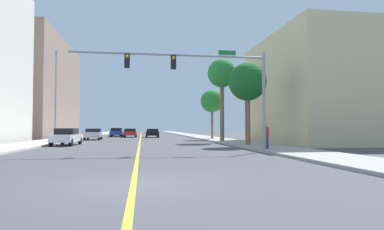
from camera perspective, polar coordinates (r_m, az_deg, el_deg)
The scene contains 18 objects.
ground at distance 51.16m, azimuth -8.81°, elevation -3.83°, with size 192.00×192.00×0.00m, color #47474C.
sidewalk_left at distance 52.03m, azimuth -19.06°, elevation -3.62°, with size 3.63×168.00×0.15m, color beige.
sidewalk_right at distance 51.95m, azimuth 1.46°, elevation -3.74°, with size 3.63×168.00×0.15m, color #9E9B93.
lane_marking_center at distance 51.16m, azimuth -8.81°, elevation -3.82°, with size 0.16×144.00×0.01m, color yellow.
building_left_far at distance 60.21m, azimuth -26.23°, elevation 4.10°, with size 11.64×25.16×15.69m, color gray.
building_right_near at distance 35.82m, azimuth 23.19°, elevation 3.85°, with size 13.53×15.05×10.31m, color beige.
traffic_signal_mast at distance 20.65m, azimuth 2.08°, elevation 6.98°, with size 11.97×0.36×6.18m.
street_lamp at distance 34.23m, azimuth -22.32°, elevation 3.92°, with size 0.56×0.28×8.93m.
palm_near at distance 27.51m, azimuth 9.47°, elevation 5.48°, with size 3.10×3.10×6.64m.
palm_mid at distance 34.42m, azimuth 5.14°, elevation 6.89°, with size 2.94×2.94×8.41m.
palm_far at distance 41.16m, azimuth 3.45°, elevation 2.33°, with size 2.81×2.81×6.04m.
car_black at distance 51.12m, azimuth -6.81°, elevation -3.04°, with size 1.95×3.87×1.33m.
car_red at distance 53.21m, azimuth -10.51°, elevation -2.98°, with size 1.95×4.56×1.35m.
car_yellow at distance 61.65m, azimuth -12.79°, elevation -2.81°, with size 1.80×4.61×1.43m.
car_silver at distance 42.75m, azimuth -16.54°, elevation -3.11°, with size 1.98×4.20×1.39m.
car_white at distance 30.42m, azimuth -20.68°, elevation -3.46°, with size 1.88×4.56×1.45m.
car_blue at distance 55.65m, azimuth -12.77°, elevation -2.89°, with size 1.97×4.03×1.44m.
pedestrian at distance 22.11m, azimuth 12.57°, elevation -3.60°, with size 0.38×0.38×1.60m.
Camera 1 is at (0.22, -9.14, 1.52)m, focal length 31.16 mm.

